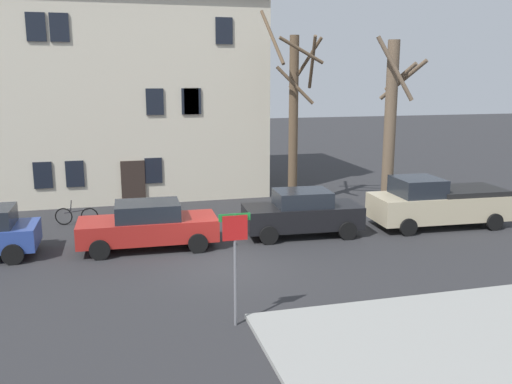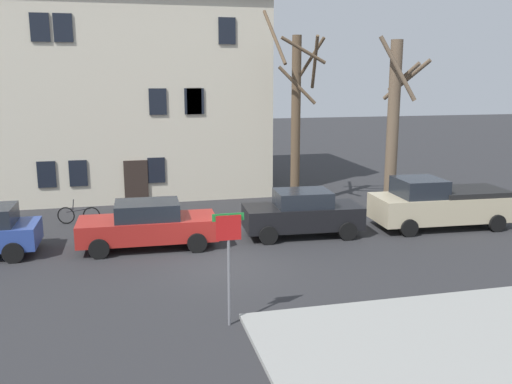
% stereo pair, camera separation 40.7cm
% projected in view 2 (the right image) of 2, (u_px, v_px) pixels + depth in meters
% --- Properties ---
extents(ground_plane, '(120.00, 120.00, 0.00)m').
position_uv_depth(ground_plane, '(221.00, 265.00, 17.60)').
color(ground_plane, '#2D2D30').
extents(building_main, '(13.73, 8.97, 11.68)m').
position_uv_depth(building_main, '(131.00, 77.00, 28.81)').
color(building_main, beige).
rests_on(building_main, ground_plane).
extents(tree_bare_near, '(2.62, 2.60, 8.82)m').
position_uv_depth(tree_bare_near, '(296.00, 112.00, 24.65)').
color(tree_bare_near, brown).
rests_on(tree_bare_near, ground_plane).
extents(tree_bare_mid, '(2.71, 2.71, 7.63)m').
position_uv_depth(tree_bare_mid, '(394.00, 121.00, 24.39)').
color(tree_bare_mid, brown).
rests_on(tree_bare_mid, ground_plane).
extents(car_red_sedan, '(4.83, 2.18, 1.65)m').
position_uv_depth(car_red_sedan, '(148.00, 225.00, 19.27)').
color(car_red_sedan, '#AD231E').
rests_on(car_red_sedan, ground_plane).
extents(car_black_sedan, '(4.50, 2.21, 1.74)m').
position_uv_depth(car_black_sedan, '(302.00, 213.00, 20.71)').
color(car_black_sedan, black).
rests_on(car_black_sedan, ground_plane).
extents(pickup_truck_beige, '(5.50, 2.51, 2.02)m').
position_uv_depth(pickup_truck_beige, '(440.00, 203.00, 21.86)').
color(pickup_truck_beige, '#C6B793').
rests_on(pickup_truck_beige, ground_plane).
extents(street_sign_pole, '(0.76, 0.07, 2.80)m').
position_uv_depth(street_sign_pole, '(229.00, 248.00, 12.96)').
color(street_sign_pole, slate).
rests_on(street_sign_pole, ground_plane).
extents(bicycle_leaning, '(1.72, 0.42, 1.03)m').
position_uv_depth(bicycle_leaning, '(79.00, 215.00, 22.46)').
color(bicycle_leaning, black).
rests_on(bicycle_leaning, ground_plane).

